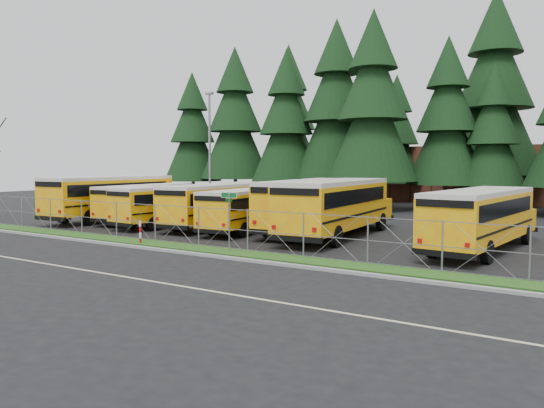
# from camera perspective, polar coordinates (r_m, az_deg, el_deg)

# --- Properties ---
(ground) EXTENTS (120.00, 120.00, 0.00)m
(ground) POSITION_cam_1_polar(r_m,az_deg,el_deg) (26.99, -4.88, -4.45)
(ground) COLOR black
(ground) RESTS_ON ground
(curb) EXTENTS (50.00, 0.25, 0.12)m
(curb) POSITION_cam_1_polar(r_m,az_deg,el_deg) (24.63, -9.29, -5.20)
(curb) COLOR gray
(curb) RESTS_ON ground
(grass_verge) EXTENTS (50.00, 1.40, 0.06)m
(grass_verge) POSITION_cam_1_polar(r_m,az_deg,el_deg) (25.68, -7.20, -4.85)
(grass_verge) COLOR #214915
(grass_verge) RESTS_ON ground
(road_lane_line) EXTENTS (50.00, 0.12, 0.01)m
(road_lane_line) POSITION_cam_1_polar(r_m,az_deg,el_deg) (21.31, -18.19, -7.00)
(road_lane_line) COLOR beige
(road_lane_line) RESTS_ON ground
(chainlink_fence) EXTENTS (44.00, 0.10, 2.00)m
(chainlink_fence) POSITION_cam_1_polar(r_m,az_deg,el_deg) (26.08, -6.23, -2.55)
(chainlink_fence) COLOR gray
(chainlink_fence) RESTS_ON ground
(brick_building) EXTENTS (22.00, 10.00, 6.00)m
(brick_building) POSITION_cam_1_polar(r_m,az_deg,el_deg) (62.02, 23.13, 2.95)
(brick_building) COLOR brown
(brick_building) RESTS_ON ground
(bus_0) EXTENTS (3.44, 12.37, 3.21)m
(bus_0) POSITION_cam_1_polar(r_m,az_deg,el_deg) (40.64, -16.53, 0.61)
(bus_0) COLOR orange
(bus_0) RESTS_ON ground
(bus_1) EXTENTS (3.68, 10.28, 2.63)m
(bus_1) POSITION_cam_1_polar(r_m,az_deg,el_deg) (38.97, -13.07, 0.10)
(bus_1) COLOR orange
(bus_1) RESTS_ON ground
(bus_2) EXTENTS (3.09, 10.29, 2.66)m
(bus_2) POSITION_cam_1_polar(r_m,az_deg,el_deg) (35.97, -10.27, -0.18)
(bus_2) COLOR orange
(bus_2) RESTS_ON ground
(bus_3) EXTENTS (3.38, 10.92, 2.82)m
(bus_3) POSITION_cam_1_polar(r_m,az_deg,el_deg) (34.62, -5.77, -0.17)
(bus_3) COLOR orange
(bus_3) RESTS_ON ground
(bus_4) EXTENTS (3.27, 10.04, 2.59)m
(bus_4) POSITION_cam_1_polar(r_m,az_deg,el_deg) (32.49, -2.20, -0.65)
(bus_4) COLOR orange
(bus_4) RESTS_ON ground
(bus_5) EXTENTS (4.29, 12.29, 3.16)m
(bus_5) POSITION_cam_1_polar(r_m,az_deg,el_deg) (32.20, 4.29, -0.20)
(bus_5) COLOR orange
(bus_5) RESTS_ON ground
(bus_6) EXTENTS (3.80, 12.46, 3.22)m
(bus_6) POSITION_cam_1_polar(r_m,az_deg,el_deg) (29.94, 7.12, -0.50)
(bus_6) COLOR orange
(bus_6) RESTS_ON ground
(bus_east) EXTENTS (3.64, 11.31, 2.91)m
(bus_east) POSITION_cam_1_polar(r_m,az_deg,el_deg) (26.82, 21.70, -1.66)
(bus_east) COLOR orange
(bus_east) RESTS_ON ground
(street_sign) EXTENTS (0.84, 0.55, 2.81)m
(street_sign) POSITION_cam_1_polar(r_m,az_deg,el_deg) (24.53, -4.64, -0.54)
(street_sign) COLOR gray
(street_sign) RESTS_ON ground
(striped_bollard) EXTENTS (0.11, 0.11, 1.20)m
(striped_bollard) POSITION_cam_1_polar(r_m,az_deg,el_deg) (28.13, -13.99, -2.97)
(striped_bollard) COLOR #B20C0C
(striped_bollard) RESTS_ON ground
(light_standard) EXTENTS (0.70, 0.35, 10.14)m
(light_standard) POSITION_cam_1_polar(r_m,az_deg,el_deg) (45.54, -6.72, 6.05)
(light_standard) COLOR gray
(light_standard) RESTS_ON ground
(conifer_0) EXTENTS (6.62, 6.62, 14.65)m
(conifer_0) POSITION_cam_1_polar(r_m,az_deg,el_deg) (62.37, -8.53, 7.23)
(conifer_0) COLOR black
(conifer_0) RESTS_ON ground
(conifer_1) EXTENTS (7.68, 7.68, 16.99)m
(conifer_1) POSITION_cam_1_polar(r_m,az_deg,el_deg) (59.33, -3.99, 8.55)
(conifer_1) COLOR black
(conifer_1) RESTS_ON ground
(conifer_2) EXTENTS (7.14, 7.14, 15.80)m
(conifer_2) POSITION_cam_1_polar(r_m,az_deg,el_deg) (54.86, 1.53, 8.28)
(conifer_2) COLOR black
(conifer_2) RESTS_ON ground
(conifer_3) EXTENTS (8.33, 8.33, 18.42)m
(conifer_3) POSITION_cam_1_polar(r_m,az_deg,el_deg) (53.81, 6.91, 9.73)
(conifer_3) COLOR black
(conifer_3) RESTS_ON ground
(conifer_4) EXTENTS (7.99, 7.99, 17.66)m
(conifer_4) POSITION_cam_1_polar(r_m,az_deg,el_deg) (48.25, 10.77, 9.87)
(conifer_4) COLOR black
(conifer_4) RESTS_ON ground
(conifer_5) EXTENTS (6.99, 6.99, 15.46)m
(conifer_5) POSITION_cam_1_polar(r_m,az_deg,el_deg) (50.27, 18.31, 8.24)
(conifer_5) COLOR black
(conifer_5) RESTS_ON ground
(conifer_6) EXTENTS (5.79, 5.79, 12.80)m
(conifer_6) POSITION_cam_1_polar(r_m,az_deg,el_deg) (49.45, 22.67, 6.65)
(conifer_6) COLOR black
(conifer_6) RESTS_ON ground
(conifer_10) EXTENTS (8.12, 8.12, 17.96)m
(conifer_10) POSITION_cam_1_polar(r_m,az_deg,el_deg) (62.60, 1.77, 8.78)
(conifer_10) COLOR black
(conifer_10) RESTS_ON ground
(conifer_11) EXTENTS (6.26, 6.26, 13.85)m
(conifer_11) POSITION_cam_1_polar(r_m,az_deg,el_deg) (59.91, 13.20, 6.90)
(conifer_11) COLOR black
(conifer_11) RESTS_ON ground
(conifer_12) EXTENTS (9.43, 9.43, 20.85)m
(conifer_12) POSITION_cam_1_polar(r_m,az_deg,el_deg) (56.36, 22.76, 10.42)
(conifer_12) COLOR black
(conifer_12) RESTS_ON ground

